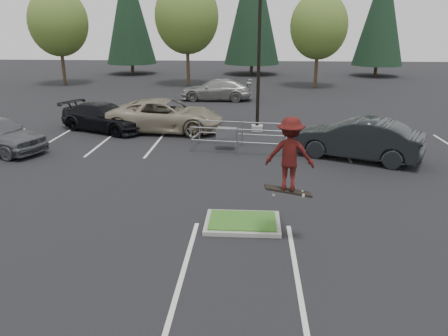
# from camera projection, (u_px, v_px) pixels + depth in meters

# --- Properties ---
(ground) EXTENTS (120.00, 120.00, 0.00)m
(ground) POSITION_uv_depth(u_px,v_px,m) (242.00, 225.00, 12.86)
(ground) COLOR black
(ground) RESTS_ON ground
(grass_median) EXTENTS (2.20, 1.60, 0.16)m
(grass_median) POSITION_uv_depth(u_px,v_px,m) (242.00, 222.00, 12.83)
(grass_median) COLOR gray
(grass_median) RESTS_ON ground
(stall_lines) EXTENTS (22.62, 17.60, 0.01)m
(stall_lines) POSITION_uv_depth(u_px,v_px,m) (214.00, 162.00, 18.65)
(stall_lines) COLOR silver
(stall_lines) RESTS_ON ground
(light_pole) EXTENTS (0.70, 0.60, 10.12)m
(light_pole) POSITION_uv_depth(u_px,v_px,m) (259.00, 45.00, 22.76)
(light_pole) COLOR gray
(light_pole) RESTS_ON ground
(decid_a) EXTENTS (5.44, 5.44, 8.91)m
(decid_a) POSITION_uv_depth(u_px,v_px,m) (59.00, 24.00, 40.68)
(decid_a) COLOR #38281C
(decid_a) RESTS_ON ground
(decid_b) EXTENTS (5.89, 5.89, 9.64)m
(decid_b) POSITION_uv_depth(u_px,v_px,m) (187.00, 19.00, 40.26)
(decid_b) COLOR #38281C
(decid_b) RESTS_ON ground
(decid_c) EXTENTS (5.12, 5.12, 8.38)m
(decid_c) POSITION_uv_depth(u_px,v_px,m) (319.00, 28.00, 39.09)
(decid_c) COLOR #38281C
(decid_c) RESTS_ON ground
(conif_a) EXTENTS (5.72, 5.72, 13.00)m
(conif_a) POSITION_uv_depth(u_px,v_px,m) (129.00, 10.00, 49.39)
(conif_a) COLOR #38281C
(conif_a) RESTS_ON ground
(conif_b) EXTENTS (6.38, 6.38, 14.50)m
(conif_b) POSITION_uv_depth(u_px,v_px,m) (253.00, 3.00, 48.75)
(conif_b) COLOR #38281C
(conif_b) RESTS_ON ground
(conif_c) EXTENTS (5.50, 5.50, 12.50)m
(conif_c) POSITION_uv_depth(u_px,v_px,m) (382.00, 12.00, 47.25)
(conif_c) COLOR #38281C
(conif_c) RESTS_ON ground
(cart_corral) EXTENTS (4.49, 2.10, 1.23)m
(cart_corral) POSITION_uv_depth(u_px,v_px,m) (230.00, 134.00, 20.31)
(cart_corral) COLOR gray
(cart_corral) RESTS_ON ground
(skateboarder) EXTENTS (1.32, 0.88, 2.10)m
(skateboarder) POSITION_uv_depth(u_px,v_px,m) (290.00, 154.00, 11.05)
(skateboarder) COLOR black
(skateboarder) RESTS_ON ground
(car_l_tan) EXTENTS (6.46, 3.27, 1.75)m
(car_l_tan) POSITION_uv_depth(u_px,v_px,m) (166.00, 116.00, 23.76)
(car_l_tan) COLOR gray
(car_l_tan) RESTS_ON ground
(car_l_black) EXTENTS (5.62, 4.11, 1.51)m
(car_l_black) POSITION_uv_depth(u_px,v_px,m) (103.00, 117.00, 24.01)
(car_l_black) COLOR black
(car_l_black) RESTS_ON ground
(car_r_charc) EXTENTS (5.70, 3.97, 1.78)m
(car_r_charc) POSITION_uv_depth(u_px,v_px,m) (357.00, 139.00, 18.91)
(car_r_charc) COLOR black
(car_r_charc) RESTS_ON ground
(car_far_silver) EXTENTS (5.53, 2.34, 1.59)m
(car_far_silver) POSITION_uv_depth(u_px,v_px,m) (216.00, 90.00, 33.61)
(car_far_silver) COLOR #969591
(car_far_silver) RESTS_ON ground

